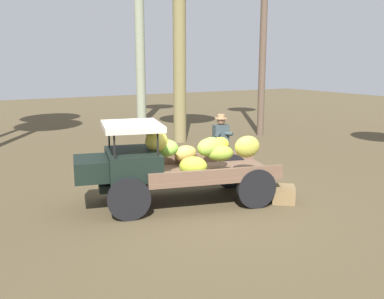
% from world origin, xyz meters
% --- Properties ---
extents(ground_plane, '(60.00, 60.00, 0.00)m').
position_xyz_m(ground_plane, '(0.00, 0.00, 0.00)').
color(ground_plane, brown).
extents(truck, '(4.66, 2.62, 1.88)m').
position_xyz_m(truck, '(0.52, -0.12, 0.95)').
color(truck, black).
rests_on(truck, ground).
extents(farmer, '(0.52, 0.48, 1.81)m').
position_xyz_m(farmer, '(-1.59, -1.20, 1.03)').
color(farmer, '#4F5875').
rests_on(farmer, ground).
extents(wooden_crate, '(0.70, 0.70, 0.39)m').
position_xyz_m(wooden_crate, '(-1.82, 1.08, 0.19)').
color(wooden_crate, olive).
rests_on(wooden_crate, ground).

